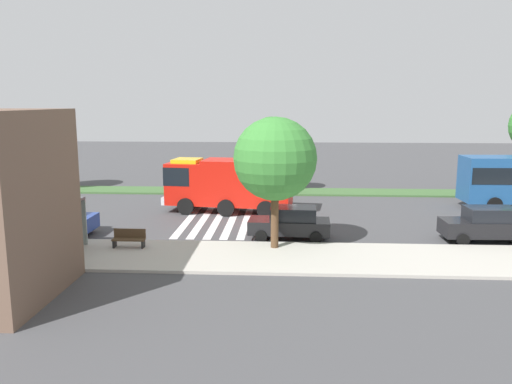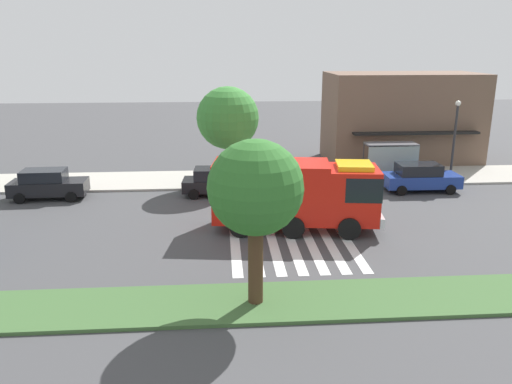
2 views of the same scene
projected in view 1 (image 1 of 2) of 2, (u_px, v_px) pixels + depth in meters
The scene contains 13 objects.
ground_plane at pixel (277, 215), 33.10m from camera, with size 120.00×120.00×0.00m, color #424244.
sidewalk at pixel (274, 257), 23.94m from camera, with size 60.00×4.83×0.14m, color #ADA89E.
median_strip at pixel (278, 192), 41.34m from camera, with size 60.00×3.00×0.14m, color #3D6033.
crosswalk at pixel (234, 214), 33.26m from camera, with size 5.85×12.41×0.01m.
fire_truck at pixel (226, 182), 33.69m from camera, with size 8.64×3.65×3.51m.
parked_car_west at pixel (487, 224), 26.73m from camera, with size 4.56×2.15×1.83m.
parked_car_mid at pixel (290, 222), 27.30m from camera, with size 4.39×2.19×1.73m.
parked_car_east at pixel (52, 219), 28.02m from camera, with size 4.78×2.15×1.80m.
bus_stop_shelter at pixel (49, 212), 25.28m from camera, with size 3.50×1.40×2.46m.
bench_near_shelter at pixel (129, 238), 25.27m from camera, with size 1.60×0.50×0.90m.
sidewalk_tree_west at pixel (275, 159), 24.55m from camera, with size 4.04×4.04×6.42m.
median_tree_west at pixel (271, 138), 40.63m from camera, with size 3.32×3.32×5.95m.
median_tree_center at pixel (40, 137), 41.66m from camera, with size 4.34×4.34×6.47m.
Camera 1 is at (-0.48, 32.36, 7.26)m, focal length 35.87 mm.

